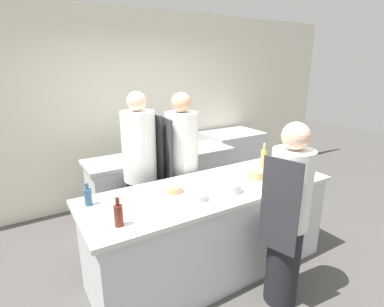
{
  "coord_description": "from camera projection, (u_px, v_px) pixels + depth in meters",
  "views": [
    {
      "loc": [
        -1.54,
        -2.16,
        2.06
      ],
      "look_at": [
        0.0,
        0.35,
        1.16
      ],
      "focal_mm": 28.0,
      "sensor_mm": 36.0,
      "label": 1
    }
  ],
  "objects": [
    {
      "name": "bottle_olive_oil",
      "position": [
        88.0,
        197.0,
        2.49
      ],
      "size": [
        0.06,
        0.06,
        0.2
      ],
      "color": "#2D5175",
      "rests_on": "prep_counter"
    },
    {
      "name": "bowl_wooden_salad",
      "position": [
        232.0,
        188.0,
        2.76
      ],
      "size": [
        0.19,
        0.19,
        0.08
      ],
      "color": "#B7BABC",
      "rests_on": "prep_counter"
    },
    {
      "name": "chef_at_prep_near",
      "position": [
        287.0,
        218.0,
        2.49
      ],
      "size": [
        0.38,
        0.37,
        1.63
      ],
      "rotation": [
        0.0,
        0.0,
        1.85
      ],
      "color": "black",
      "rests_on": "ground_plane"
    },
    {
      "name": "stockpot",
      "position": [
        145.0,
        145.0,
        3.87
      ],
      "size": [
        0.28,
        0.28,
        0.24
      ],
      "color": "silver",
      "rests_on": "pass_counter"
    },
    {
      "name": "oven_range",
      "position": [
        231.0,
        158.0,
        5.2
      ],
      "size": [
        0.95,
        0.75,
        0.93
      ],
      "color": "silver",
      "rests_on": "ground_plane"
    },
    {
      "name": "wall_back",
      "position": [
        130.0,
        109.0,
        4.46
      ],
      "size": [
        8.0,
        0.06,
        2.8
      ],
      "color": "silver",
      "rests_on": "ground_plane"
    },
    {
      "name": "chef_at_stove",
      "position": [
        141.0,
        173.0,
        3.3
      ],
      "size": [
        0.41,
        0.39,
        1.78
      ],
      "rotation": [
        0.0,
        0.0,
        -1.35
      ],
      "color": "black",
      "rests_on": "ground_plane"
    },
    {
      "name": "bottle_wine",
      "position": [
        264.0,
        158.0,
        3.36
      ],
      "size": [
        0.07,
        0.07,
        0.29
      ],
      "color": "#B2A84C",
      "rests_on": "prep_counter"
    },
    {
      "name": "bowl_mixing_large",
      "position": [
        173.0,
        189.0,
        2.76
      ],
      "size": [
        0.17,
        0.17,
        0.06
      ],
      "color": "tan",
      "rests_on": "prep_counter"
    },
    {
      "name": "prep_counter",
      "position": [
        210.0,
        229.0,
        3.0
      ],
      "size": [
        2.47,
        0.86,
        0.91
      ],
      "color": "silver",
      "rests_on": "ground_plane"
    },
    {
      "name": "bowl_prep_small",
      "position": [
        199.0,
        196.0,
        2.61
      ],
      "size": [
        0.17,
        0.17,
        0.06
      ],
      "color": "#B7BABC",
      "rests_on": "prep_counter"
    },
    {
      "name": "bottle_vinegar",
      "position": [
        118.0,
        215.0,
        2.17
      ],
      "size": [
        0.07,
        0.07,
        0.22
      ],
      "color": "#5B2319",
      "rests_on": "prep_counter"
    },
    {
      "name": "chef_at_pass_far",
      "position": [
        182.0,
        170.0,
        3.44
      ],
      "size": [
        0.39,
        0.37,
        1.76
      ],
      "rotation": [
        0.0,
        0.0,
        1.49
      ],
      "color": "black",
      "rests_on": "ground_plane"
    },
    {
      "name": "bowl_ceramic_blue",
      "position": [
        255.0,
        174.0,
        3.08
      ],
      "size": [
        0.18,
        0.18,
        0.09
      ],
      "color": "tan",
      "rests_on": "prep_counter"
    },
    {
      "name": "cup",
      "position": [
        276.0,
        177.0,
        3.03
      ],
      "size": [
        0.09,
        0.09,
        0.08
      ],
      "color": "white",
      "rests_on": "prep_counter"
    },
    {
      "name": "ground_plane",
      "position": [
        209.0,
        268.0,
        3.13
      ],
      "size": [
        16.0,
        16.0,
        0.0
      ],
      "primitive_type": "plane",
      "color": "#4C4947"
    },
    {
      "name": "pass_counter",
      "position": [
        163.0,
        185.0,
        4.08
      ],
      "size": [
        1.99,
        0.58,
        0.91
      ],
      "color": "silver",
      "rests_on": "ground_plane"
    }
  ]
}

